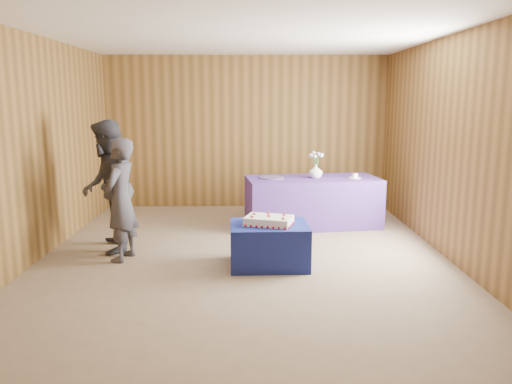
{
  "coord_description": "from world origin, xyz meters",
  "views": [
    {
      "loc": [
        0.09,
        -5.97,
        1.93
      ],
      "look_at": [
        0.15,
        0.1,
        0.8
      ],
      "focal_mm": 35.0,
      "sensor_mm": 36.0,
      "label": 1
    }
  ],
  "objects_px": {
    "vase": "(316,171)",
    "sheet_cake": "(269,221)",
    "guest_right": "(108,187)",
    "guest_left": "(121,200)",
    "serving_table": "(312,202)",
    "cake_table": "(269,245)"
  },
  "relations": [
    {
      "from": "sheet_cake",
      "to": "vase",
      "type": "height_order",
      "value": "vase"
    },
    {
      "from": "vase",
      "to": "guest_right",
      "type": "height_order",
      "value": "guest_right"
    },
    {
      "from": "vase",
      "to": "guest_right",
      "type": "bearing_deg",
      "value": -155.54
    },
    {
      "from": "vase",
      "to": "guest_left",
      "type": "relative_size",
      "value": 0.14
    },
    {
      "from": "cake_table",
      "to": "sheet_cake",
      "type": "bearing_deg",
      "value": -106.35
    },
    {
      "from": "cake_table",
      "to": "serving_table",
      "type": "distance_m",
      "value": 2.04
    },
    {
      "from": "guest_left",
      "to": "serving_table",
      "type": "bearing_deg",
      "value": 135.26
    },
    {
      "from": "cake_table",
      "to": "guest_left",
      "type": "distance_m",
      "value": 1.86
    },
    {
      "from": "cake_table",
      "to": "guest_right",
      "type": "distance_m",
      "value": 2.19
    },
    {
      "from": "serving_table",
      "to": "guest_left",
      "type": "bearing_deg",
      "value": -154.5
    },
    {
      "from": "guest_left",
      "to": "vase",
      "type": "bearing_deg",
      "value": 134.4
    },
    {
      "from": "vase",
      "to": "sheet_cake",
      "type": "bearing_deg",
      "value": -112.47
    },
    {
      "from": "serving_table",
      "to": "sheet_cake",
      "type": "relative_size",
      "value": 3.17
    },
    {
      "from": "cake_table",
      "to": "sheet_cake",
      "type": "distance_m",
      "value": 0.3
    },
    {
      "from": "sheet_cake",
      "to": "guest_left",
      "type": "bearing_deg",
      "value": -171.1
    },
    {
      "from": "cake_table",
      "to": "vase",
      "type": "distance_m",
      "value": 2.11
    },
    {
      "from": "guest_left",
      "to": "guest_right",
      "type": "xyz_separation_m",
      "value": [
        -0.25,
        0.36,
        0.1
      ]
    },
    {
      "from": "serving_table",
      "to": "guest_right",
      "type": "bearing_deg",
      "value": -162.76
    },
    {
      "from": "cake_table",
      "to": "vase",
      "type": "bearing_deg",
      "value": 65.35
    },
    {
      "from": "cake_table",
      "to": "guest_left",
      "type": "bearing_deg",
      "value": 170.41
    },
    {
      "from": "sheet_cake",
      "to": "cake_table",
      "type": "bearing_deg",
      "value": 92.77
    },
    {
      "from": "guest_right",
      "to": "guest_left",
      "type": "bearing_deg",
      "value": 21.94
    }
  ]
}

